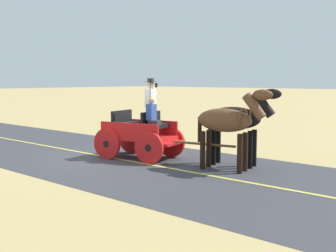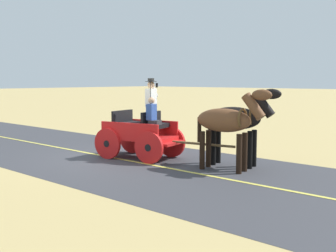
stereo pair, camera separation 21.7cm
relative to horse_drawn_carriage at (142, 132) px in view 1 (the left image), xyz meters
The scene contains 7 objects.
ground_plane 1.27m from the horse_drawn_carriage, 51.49° to the right, with size 200.00×200.00×0.00m, color tan.
road_surface 1.26m from the horse_drawn_carriage, 51.49° to the right, with size 6.17×160.00×0.01m, color #38383D.
road_centre_stripe 1.26m from the horse_drawn_carriage, 51.49° to the right, with size 0.12×160.00×0.00m, color #DBCC4C.
horse_drawn_carriage is the anchor object (origin of this frame).
horse_near_side 3.09m from the horse_drawn_carriage, 108.24° to the left, with size 0.89×2.15×2.21m.
horse_off_side 3.09m from the horse_drawn_carriage, 94.39° to the left, with size 0.80×2.15×2.21m.
traffic_cone 4.29m from the horse_drawn_carriage, 120.33° to the right, with size 0.32×0.32×0.50m, color orange.
Camera 1 is at (8.85, 10.21, 2.47)m, focal length 46.10 mm.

